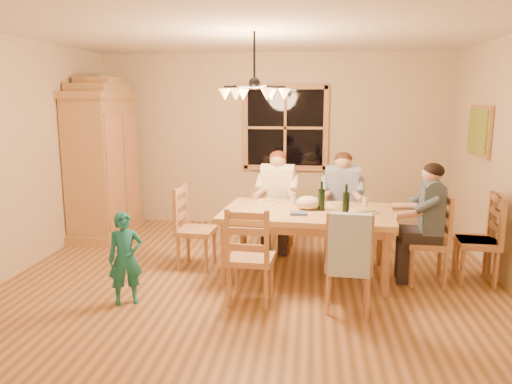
# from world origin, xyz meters

# --- Properties ---
(floor) EXTENTS (5.50, 5.50, 0.00)m
(floor) POSITION_xyz_m (0.00, 0.00, 0.00)
(floor) COLOR brown
(floor) RESTS_ON ground
(ceiling) EXTENTS (5.50, 5.00, 0.02)m
(ceiling) POSITION_xyz_m (0.00, 0.00, 2.70)
(ceiling) COLOR white
(ceiling) RESTS_ON wall_back
(wall_back) EXTENTS (5.50, 0.02, 2.70)m
(wall_back) POSITION_xyz_m (0.00, 2.50, 1.35)
(wall_back) COLOR #CDB891
(wall_back) RESTS_ON floor
(wall_left) EXTENTS (0.02, 5.00, 2.70)m
(wall_left) POSITION_xyz_m (-2.75, 0.00, 1.35)
(wall_left) COLOR #CDB891
(wall_left) RESTS_ON floor
(window) EXTENTS (1.30, 0.06, 1.30)m
(window) POSITION_xyz_m (0.20, 2.47, 1.55)
(window) COLOR black
(window) RESTS_ON wall_back
(painting) EXTENTS (0.06, 0.78, 0.64)m
(painting) POSITION_xyz_m (2.71, 1.20, 1.60)
(painting) COLOR #9F7D44
(painting) RESTS_ON wall_right
(chandelier) EXTENTS (0.77, 0.68, 0.71)m
(chandelier) POSITION_xyz_m (-0.00, 0.00, 2.08)
(chandelier) COLOR black
(chandelier) RESTS_ON ceiling
(armoire) EXTENTS (0.66, 1.40, 2.30)m
(armoire) POSITION_xyz_m (-2.42, 1.60, 1.06)
(armoire) COLOR #9F7D44
(armoire) RESTS_ON floor
(dining_table) EXTENTS (1.98, 1.30, 0.76)m
(dining_table) POSITION_xyz_m (0.59, 0.16, 0.66)
(dining_table) COLOR #AB8A4C
(dining_table) RESTS_ON floor
(chair_far_left) EXTENTS (0.47, 0.45, 0.99)m
(chair_far_left) POSITION_xyz_m (0.18, 1.09, 0.30)
(chair_far_left) COLOR #AA764B
(chair_far_left) RESTS_ON floor
(chair_far_right) EXTENTS (0.47, 0.45, 0.99)m
(chair_far_right) POSITION_xyz_m (1.02, 1.02, 0.30)
(chair_far_right) COLOR #AA764B
(chair_far_right) RESTS_ON floor
(chair_near_left) EXTENTS (0.47, 0.45, 0.99)m
(chair_near_left) POSITION_xyz_m (0.05, -0.70, 0.30)
(chair_near_left) COLOR #AA764B
(chair_near_left) RESTS_ON floor
(chair_near_right) EXTENTS (0.47, 0.45, 0.99)m
(chair_near_right) POSITION_xyz_m (0.99, -0.77, 0.30)
(chair_near_right) COLOR #AA764B
(chair_near_right) RESTS_ON floor
(chair_end_left) EXTENTS (0.45, 0.47, 0.99)m
(chair_end_left) POSITION_xyz_m (-0.73, 0.26, 0.30)
(chair_end_left) COLOR #AA764B
(chair_end_left) RESTS_ON floor
(chair_end_right) EXTENTS (0.45, 0.47, 0.99)m
(chair_end_right) POSITION_xyz_m (1.90, 0.06, 0.30)
(chair_end_right) COLOR #AA764B
(chair_end_right) RESTS_ON floor
(adult_woman) EXTENTS (0.42, 0.45, 0.87)m
(adult_woman) POSITION_xyz_m (0.18, 1.09, 0.84)
(adult_woman) COLOR beige
(adult_woman) RESTS_ON floor
(adult_plaid_man) EXTENTS (0.42, 0.45, 0.87)m
(adult_plaid_man) POSITION_xyz_m (1.02, 1.02, 0.84)
(adult_plaid_man) COLOR #2E497F
(adult_plaid_man) RESTS_ON floor
(adult_slate_man) EXTENTS (0.45, 0.42, 0.87)m
(adult_slate_man) POSITION_xyz_m (1.90, 0.06, 0.84)
(adult_slate_man) COLOR #3F5465
(adult_slate_man) RESTS_ON floor
(towel) EXTENTS (0.39, 0.13, 0.58)m
(towel) POSITION_xyz_m (0.98, -0.96, 0.70)
(towel) COLOR #A0C0D9
(towel) RESTS_ON chair_near_right
(wine_bottle_a) EXTENTS (0.08, 0.08, 0.33)m
(wine_bottle_a) POSITION_xyz_m (0.74, 0.19, 0.93)
(wine_bottle_a) COLOR black
(wine_bottle_a) RESTS_ON dining_table
(wine_bottle_b) EXTENTS (0.08, 0.08, 0.33)m
(wine_bottle_b) POSITION_xyz_m (1.01, 0.03, 0.93)
(wine_bottle_b) COLOR black
(wine_bottle_b) RESTS_ON dining_table
(plate_woman) EXTENTS (0.26, 0.26, 0.02)m
(plate_woman) POSITION_xyz_m (0.11, 0.55, 0.77)
(plate_woman) COLOR white
(plate_woman) RESTS_ON dining_table
(plate_plaid) EXTENTS (0.26, 0.26, 0.02)m
(plate_plaid) POSITION_xyz_m (0.94, 0.45, 0.77)
(plate_plaid) COLOR white
(plate_plaid) RESTS_ON dining_table
(plate_slate) EXTENTS (0.26, 0.26, 0.02)m
(plate_slate) POSITION_xyz_m (1.25, 0.15, 0.77)
(plate_slate) COLOR white
(plate_slate) RESTS_ON dining_table
(wine_glass_a) EXTENTS (0.06, 0.06, 0.14)m
(wine_glass_a) POSITION_xyz_m (0.41, 0.47, 0.83)
(wine_glass_a) COLOR silver
(wine_glass_a) RESTS_ON dining_table
(wine_glass_b) EXTENTS (0.06, 0.06, 0.14)m
(wine_glass_b) POSITION_xyz_m (1.24, 0.26, 0.83)
(wine_glass_b) COLOR silver
(wine_glass_b) RESTS_ON dining_table
(cap) EXTENTS (0.20, 0.20, 0.11)m
(cap) POSITION_xyz_m (1.12, -0.16, 0.82)
(cap) COLOR tan
(cap) RESTS_ON dining_table
(napkin) EXTENTS (0.19, 0.15, 0.03)m
(napkin) POSITION_xyz_m (0.49, -0.07, 0.78)
(napkin) COLOR #4B5C89
(napkin) RESTS_ON dining_table
(cloth_bundle) EXTENTS (0.28, 0.22, 0.15)m
(cloth_bundle) POSITION_xyz_m (0.59, 0.22, 0.84)
(cloth_bundle) COLOR beige
(cloth_bundle) RESTS_ON dining_table
(child) EXTENTS (0.40, 0.35, 0.93)m
(child) POSITION_xyz_m (-1.18, -0.87, 0.46)
(child) COLOR #197074
(child) RESTS_ON floor
(chair_spare_front) EXTENTS (0.43, 0.45, 0.99)m
(chair_spare_front) POSITION_xyz_m (2.45, 0.19, 0.30)
(chair_spare_front) COLOR #AA764B
(chair_spare_front) RESTS_ON floor
(chair_spare_back) EXTENTS (0.47, 0.49, 0.99)m
(chair_spare_back) POSITION_xyz_m (2.45, 0.11, 0.30)
(chair_spare_back) COLOR #AA764B
(chair_spare_back) RESTS_ON floor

